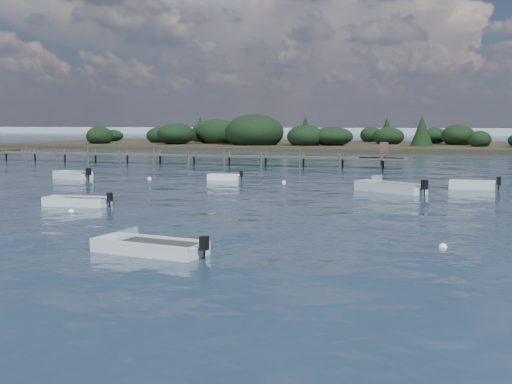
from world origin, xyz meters
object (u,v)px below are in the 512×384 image
(dinghy_mid_grey, at_px, (77,203))
(dinghy_extra_a, at_px, (390,189))
(tender_far_grey_b, at_px, (472,186))
(jetty, at_px, (157,155))
(tender_far_grey, at_px, (73,177))
(tender_far_white, at_px, (224,179))
(dinghy_mid_white_a, at_px, (149,249))

(dinghy_mid_grey, bearing_deg, dinghy_extra_a, 37.60)
(tender_far_grey_b, relative_size, jetty, 0.05)
(dinghy_mid_grey, height_order, tender_far_grey, tender_far_grey)
(tender_far_grey_b, distance_m, jetty, 38.80)
(tender_far_white, distance_m, dinghy_mid_grey, 17.81)
(dinghy_mid_white_a, bearing_deg, dinghy_extra_a, 74.86)
(dinghy_extra_a, relative_size, jetty, 0.08)
(tender_far_grey_b, xyz_separation_m, jetty, (-34.01, 18.66, 0.82))
(jetty, bearing_deg, dinghy_extra_a, -38.31)
(dinghy_mid_grey, distance_m, dinghy_mid_white_a, 14.78)
(tender_far_white, xyz_separation_m, dinghy_extra_a, (13.91, -5.02, 0.04))
(tender_far_white, bearing_deg, tender_far_grey, -169.39)
(tender_far_white, xyz_separation_m, tender_far_grey, (-12.73, -2.38, 0.03))
(dinghy_extra_a, height_order, jetty, jetty)
(jetty, bearing_deg, tender_far_grey, -84.48)
(dinghy_extra_a, bearing_deg, dinghy_mid_white_a, -105.14)
(tender_far_grey, distance_m, tender_far_grey_b, 32.11)
(dinghy_mid_white_a, relative_size, dinghy_extra_a, 0.89)
(dinghy_extra_a, xyz_separation_m, jetty, (-28.56, 22.56, 0.80))
(tender_far_grey_b, bearing_deg, tender_far_white, 176.69)
(tender_far_grey_b, bearing_deg, tender_far_grey, -177.74)
(jetty, bearing_deg, tender_far_white, -50.13)
(dinghy_extra_a, bearing_deg, tender_far_grey_b, 35.61)
(tender_far_grey, xyz_separation_m, jetty, (-1.92, 19.93, 0.81))
(tender_far_grey, xyz_separation_m, dinghy_extra_a, (26.64, -2.64, 0.01))
(dinghy_mid_grey, bearing_deg, tender_far_grey_b, 37.11)
(dinghy_mid_grey, height_order, jetty, jetty)
(dinghy_mid_white_a, height_order, dinghy_extra_a, dinghy_extra_a)
(tender_far_white, height_order, dinghy_extra_a, dinghy_extra_a)
(tender_far_grey, bearing_deg, jetty, 95.52)
(dinghy_mid_white_a, bearing_deg, dinghy_mid_grey, 132.78)
(dinghy_mid_white_a, height_order, tender_far_grey_b, tender_far_grey_b)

